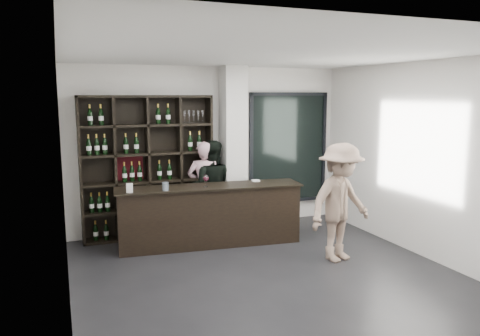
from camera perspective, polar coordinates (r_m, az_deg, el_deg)
name	(u,v)px	position (r m, az deg, el deg)	size (l,w,h in m)	color
floor	(274,282)	(6.29, 4.23, -13.67)	(5.00, 5.50, 0.01)	black
wine_shelf	(148,167)	(8.01, -11.16, 0.09)	(2.20, 0.35, 2.40)	black
structural_column	(233,149)	(8.27, -0.81, 2.28)	(0.40, 0.40, 2.90)	silver
glass_panel	(288,148)	(8.96, 5.91, 2.43)	(1.60, 0.08, 2.10)	black
tasting_counter	(210,215)	(7.57, -3.68, -5.78)	(2.96, 0.62, 0.97)	black
taster_pink	(204,188)	(8.13, -4.35, -2.43)	(0.59, 0.39, 1.62)	#D0A2AC
taster_black	(211,187)	(8.16, -3.60, -2.32)	(0.79, 0.62, 1.64)	black
customer	(340,202)	(6.94, 12.13, -4.13)	(1.12, 0.64, 1.73)	gray
wine_glass	(206,180)	(7.36, -4.19, -1.49)	(0.09, 0.09, 0.22)	white
spit_cup	(165,186)	(7.16, -9.08, -2.23)	(0.10, 0.10, 0.13)	#9FB0BF
napkin_stack	(256,181)	(7.84, 1.92, -1.54)	(0.12, 0.12, 0.02)	white
card_stand	(130,188)	(7.11, -13.31, -2.39)	(0.09, 0.05, 0.14)	white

